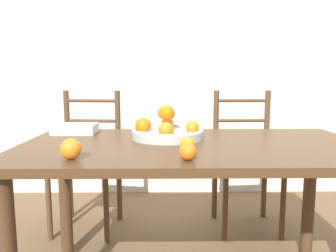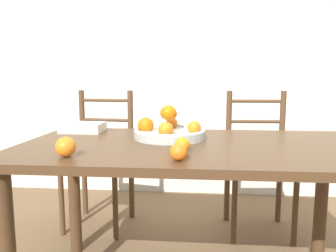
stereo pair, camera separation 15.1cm
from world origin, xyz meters
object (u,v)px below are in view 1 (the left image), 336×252
object	(u,v)px
chair_right	(246,163)
orange_loose_1	(188,145)
chair_left	(88,164)
orange_loose_0	(188,152)
orange_loose_2	(71,149)
book_stack	(75,129)
fruit_bowl	(167,130)

from	to	relation	value
chair_right	orange_loose_1	bearing A→B (deg)	-119.11
chair_left	orange_loose_0	bearing A→B (deg)	-54.35
orange_loose_0	chair_right	xyz separation A→B (m)	(0.49, 1.08, -0.33)
orange_loose_0	orange_loose_2	bearing A→B (deg)	177.44
orange_loose_0	book_stack	xyz separation A→B (m)	(-0.57, 0.61, -0.01)
fruit_bowl	book_stack	bearing A→B (deg)	161.73
fruit_bowl	chair_right	bearing A→B (deg)	48.58
orange_loose_0	book_stack	size ratio (longest dim) A/B	0.29
fruit_bowl	book_stack	xyz separation A→B (m)	(-0.50, 0.16, -0.02)
orange_loose_2	orange_loose_1	bearing A→B (deg)	14.45
orange_loose_1	chair_right	size ratio (longest dim) A/B	0.06
chair_right	chair_left	bearing A→B (deg)	177.85
orange_loose_0	orange_loose_1	bearing A→B (deg)	86.44
orange_loose_0	orange_loose_1	world-z (taller)	orange_loose_0
orange_loose_2	chair_left	world-z (taller)	chair_left
orange_loose_1	book_stack	xyz separation A→B (m)	(-0.58, 0.48, -0.01)
fruit_bowl	chair_left	size ratio (longest dim) A/B	0.37
fruit_bowl	orange_loose_1	size ratio (longest dim) A/B	5.75
fruit_bowl	chair_left	world-z (taller)	chair_left
chair_right	book_stack	xyz separation A→B (m)	(-1.06, -0.47, 0.32)
book_stack	orange_loose_2	bearing A→B (deg)	-76.49
orange_loose_1	orange_loose_2	xyz separation A→B (m)	(-0.44, -0.11, 0.01)
fruit_bowl	orange_loose_1	xyz separation A→B (m)	(0.08, -0.31, -0.01)
book_stack	orange_loose_1	bearing A→B (deg)	-39.45
orange_loose_0	fruit_bowl	bearing A→B (deg)	99.19
orange_loose_0	chair_right	world-z (taller)	chair_right
fruit_bowl	orange_loose_0	world-z (taller)	fruit_bowl
fruit_bowl	chair_right	size ratio (longest dim) A/B	0.37
fruit_bowl	chair_right	distance (m)	0.91
chair_right	fruit_bowl	bearing A→B (deg)	-133.58
orange_loose_2	book_stack	xyz separation A→B (m)	(-0.14, 0.59, -0.01)
fruit_bowl	orange_loose_0	bearing A→B (deg)	-80.81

